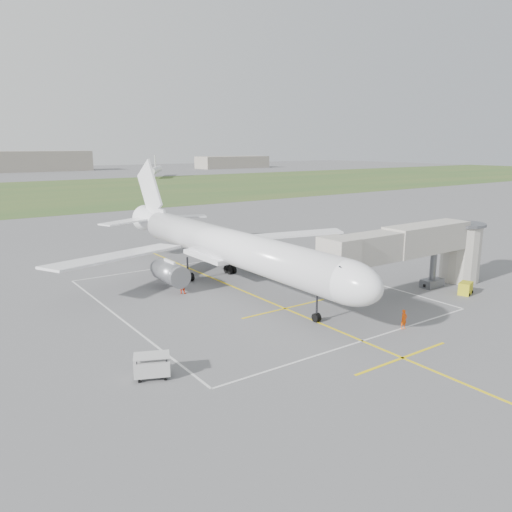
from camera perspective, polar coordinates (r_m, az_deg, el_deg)
ground at (r=56.21m, az=-3.03°, el=-3.36°), size 700.00×700.00×0.00m
grass_strip at (r=178.82m, az=-25.98°, el=6.35°), size 700.00×120.00×0.02m
apron_markings at (r=51.58m, az=0.43°, el=-4.81°), size 28.20×60.00×0.01m
airliner at (r=55.80m, az=-3.49°, el=1.16°), size 38.93×46.75×13.52m
jet_bridge at (r=55.95m, az=18.41°, el=0.93°), size 23.40×5.00×7.20m
gpu_unit at (r=57.10m, az=22.83°, el=-3.43°), size 2.01×1.67×1.30m
baggage_cart at (r=35.08m, az=-11.81°, el=-12.22°), size 2.75×2.27×1.66m
ramp_worker_nose at (r=44.75m, az=16.54°, el=-6.95°), size 0.66×0.47×1.70m
ramp_worker_wing at (r=53.45m, az=-8.42°, el=-3.31°), size 1.09×1.12×1.81m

